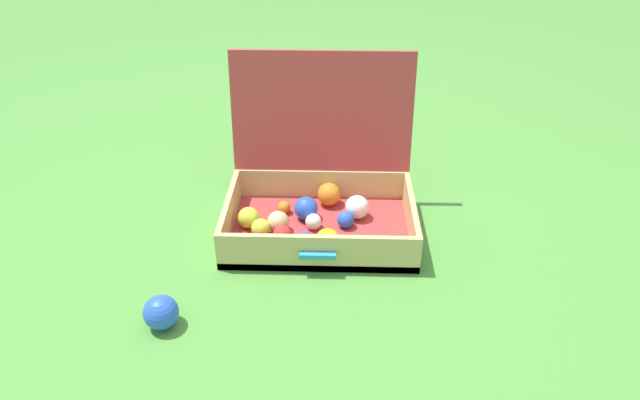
{
  "coord_description": "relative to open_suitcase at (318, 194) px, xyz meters",
  "views": [
    {
      "loc": [
        0.13,
        -1.56,
        1.13
      ],
      "look_at": [
        0.08,
        0.04,
        0.13
      ],
      "focal_mm": 32.58,
      "sensor_mm": 36.0,
      "label": 1
    }
  ],
  "objects": [
    {
      "name": "stray_ball_on_grass",
      "position": [
        -0.41,
        -0.51,
        -0.07
      ],
      "size": [
        0.1,
        0.1,
        0.1
      ],
      "primitive_type": "sphere",
      "color": "blue",
      "rests_on": "ground"
    },
    {
      "name": "ground_plane",
      "position": [
        -0.08,
        -0.1,
        -0.12
      ],
      "size": [
        16.0,
        16.0,
        0.0
      ],
      "primitive_type": "plane",
      "color": "#4C8C38"
    },
    {
      "name": "open_suitcase",
      "position": [
        0.0,
        0.0,
        0.0
      ],
      "size": [
        0.62,
        0.5,
        0.54
      ],
      "color": "#B23838",
      "rests_on": "ground"
    }
  ]
}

